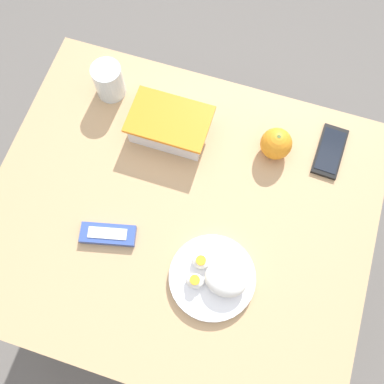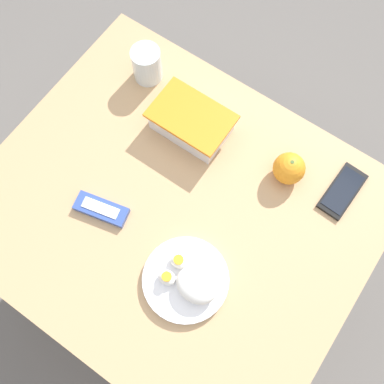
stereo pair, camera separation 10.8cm
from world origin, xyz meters
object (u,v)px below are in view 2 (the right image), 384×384
at_px(rice_plate, 188,281).
at_px(candy_bar, 101,209).
at_px(cell_phone, 342,191).
at_px(orange_fruit, 289,168).
at_px(drinking_glass, 147,64).
at_px(food_container, 191,123).

height_order(rice_plate, candy_bar, rice_plate).
bearing_deg(rice_plate, candy_bar, 175.17).
distance_m(rice_plate, cell_phone, 0.44).
xyz_separation_m(orange_fruit, rice_plate, (-0.05, -0.36, -0.02)).
distance_m(candy_bar, drinking_glass, 0.40).
height_order(cell_phone, drinking_glass, drinking_glass).
xyz_separation_m(food_container, candy_bar, (-0.05, -0.31, -0.02)).
relative_size(orange_fruit, candy_bar, 0.57).
xyz_separation_m(orange_fruit, drinking_glass, (-0.46, 0.04, 0.01)).
bearing_deg(drinking_glass, cell_phone, -0.03).
bearing_deg(food_container, drinking_glass, 160.21).
bearing_deg(cell_phone, drinking_glass, 179.97).
bearing_deg(orange_fruit, cell_phone, 15.84).
bearing_deg(candy_bar, drinking_glass, 109.97).
bearing_deg(drinking_glass, candy_bar, -70.03).
height_order(food_container, rice_plate, food_container).
xyz_separation_m(orange_fruit, candy_bar, (-0.32, -0.34, -0.03)).
xyz_separation_m(rice_plate, cell_phone, (0.19, 0.40, -0.01)).
bearing_deg(food_container, cell_phone, 9.51).
bearing_deg(cell_phone, rice_plate, -115.19).
distance_m(food_container, rice_plate, 0.40).
distance_m(food_container, cell_phone, 0.41).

